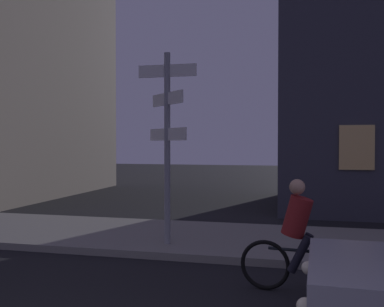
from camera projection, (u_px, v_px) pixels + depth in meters
sidewalk_kerb at (174, 237)px, 9.65m from camera, size 40.00×3.29×0.14m
signpost at (167, 133)px, 8.68m from camera, size 1.17×1.05×3.73m
cyclist at (301, 241)px, 6.20m from camera, size 1.81×0.37×1.61m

